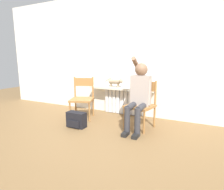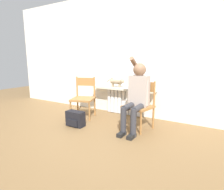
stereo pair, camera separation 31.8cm
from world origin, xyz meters
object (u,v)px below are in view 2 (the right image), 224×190
at_px(chair_left, 84,97).
at_px(cat, 117,82).
at_px(backpack, 75,119).
at_px(chair_right, 140,105).
at_px(person, 137,93).

height_order(chair_left, cat, chair_left).
distance_m(chair_left, cat, 0.82).
xyz_separation_m(cat, backpack, (-0.32, -1.05, -0.62)).
bearing_deg(backpack, chair_left, 113.18).
bearing_deg(backpack, chair_right, 26.47).
distance_m(chair_right, person, 0.25).
relative_size(chair_right, person, 0.67).
xyz_separation_m(person, cat, (-0.75, 0.62, 0.10)).
bearing_deg(backpack, person, 21.88).
bearing_deg(backpack, cat, 73.29).
height_order(chair_left, chair_right, same).
relative_size(chair_left, chair_right, 1.00).
relative_size(chair_right, cat, 1.90).
bearing_deg(person, cat, 140.12).
relative_size(chair_left, cat, 1.90).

